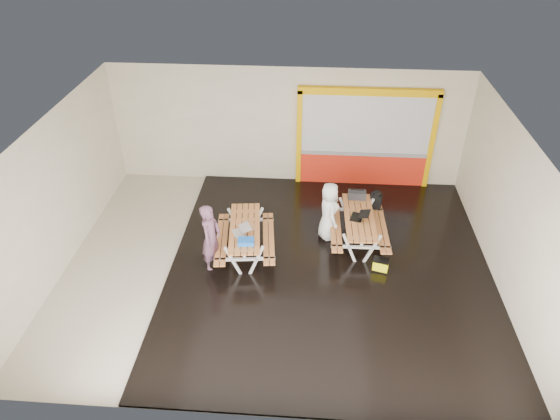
# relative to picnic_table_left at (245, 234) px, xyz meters

# --- Properties ---
(room) EXTENTS (10.02, 8.02, 3.52)m
(room) POSITION_rel_picnic_table_left_xyz_m (0.80, -0.39, 1.13)
(room) COLOR beige
(room) RESTS_ON ground
(deck) EXTENTS (7.50, 7.98, 0.05)m
(deck) POSITION_rel_picnic_table_left_xyz_m (2.05, -0.39, -0.60)
(deck) COLOR black
(deck) RESTS_ON room
(kiosk) EXTENTS (3.88, 0.16, 3.00)m
(kiosk) POSITION_rel_picnic_table_left_xyz_m (3.00, 3.54, 0.82)
(kiosk) COLOR red
(kiosk) RESTS_ON room
(picnic_table_left) EXTENTS (1.59, 2.18, 0.82)m
(picnic_table_left) POSITION_rel_picnic_table_left_xyz_m (0.00, 0.00, 0.00)
(picnic_table_left) COLOR #B46C34
(picnic_table_left) RESTS_ON deck
(picnic_table_right) EXTENTS (1.45, 2.09, 0.82)m
(picnic_table_right) POSITION_rel_picnic_table_left_xyz_m (2.74, 0.64, 0.00)
(picnic_table_right) COLOR #B46C34
(picnic_table_right) RESTS_ON deck
(person_left) EXTENTS (0.54, 0.71, 1.73)m
(person_left) POSITION_rel_picnic_table_left_xyz_m (-0.71, -0.53, 0.23)
(person_left) COLOR #684459
(person_left) RESTS_ON deck
(person_right) EXTENTS (0.67, 0.86, 1.54)m
(person_right) POSITION_rel_picnic_table_left_xyz_m (1.99, 0.76, 0.23)
(person_right) COLOR white
(person_right) RESTS_ON deck
(laptop_left) EXTENTS (0.52, 0.50, 0.17)m
(laptop_left) POSITION_rel_picnic_table_left_xyz_m (-0.05, -0.23, 0.25)
(laptop_left) COLOR silver
(laptop_left) RESTS_ON picnic_table_left
(laptop_right) EXTENTS (0.53, 0.49, 0.19)m
(laptop_right) POSITION_rel_picnic_table_left_xyz_m (2.73, 0.57, 0.26)
(laptop_right) COLOR black
(laptop_right) RESTS_ON picnic_table_right
(blue_pouch) EXTENTS (0.38, 0.29, 0.11)m
(blue_pouch) POSITION_rel_picnic_table_left_xyz_m (0.11, -0.61, 0.24)
(blue_pouch) COLOR blue
(blue_pouch) RESTS_ON picnic_table_left
(toolbox) EXTENTS (0.46, 0.24, 0.26)m
(toolbox) POSITION_rel_picnic_table_left_xyz_m (2.71, 1.46, 0.30)
(toolbox) COLOR black
(toolbox) RESTS_ON picnic_table_right
(backpack) EXTENTS (0.33, 0.27, 0.48)m
(backpack) POSITION_rel_picnic_table_left_xyz_m (3.22, 1.52, 0.12)
(backpack) COLOR black
(backpack) RESTS_ON picnic_table_right
(dark_case) EXTENTS (0.49, 0.43, 0.15)m
(dark_case) POSITION_rel_picnic_table_left_xyz_m (2.42, 0.52, -0.50)
(dark_case) COLOR black
(dark_case) RESTS_ON deck
(fluke_bag) EXTENTS (0.41, 0.32, 0.31)m
(fluke_bag) POSITION_rel_picnic_table_left_xyz_m (3.22, -0.43, -0.42)
(fluke_bag) COLOR black
(fluke_bag) RESTS_ON deck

